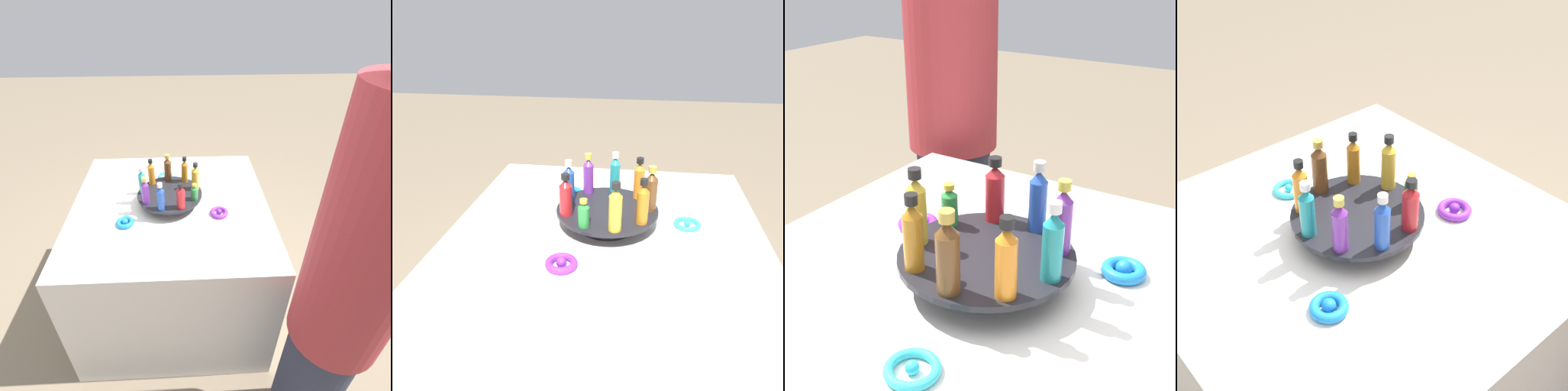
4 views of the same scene
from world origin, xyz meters
The scene contains 15 objects.
ground_plane centered at (0.00, 0.00, 0.00)m, with size 12.00×12.00×0.00m, color #756651.
party_table centered at (0.00, 0.00, 0.40)m, with size 1.02×1.02×0.80m.
display_stand centered at (0.00, 0.00, 0.84)m, with size 0.33×0.33×0.06m.
bottle_red centered at (-0.06, 0.13, 0.92)m, with size 0.04×0.04×0.14m.
bottle_green centered at (-0.12, 0.06, 0.90)m, with size 0.03×0.03×0.09m.
bottle_gold centered at (-0.13, -0.03, 0.93)m, with size 0.04×0.04×0.15m.
bottle_amber centered at (-0.08, -0.11, 0.93)m, with size 0.04×0.04×0.15m.
bottle_brown centered at (0.01, -0.14, 0.93)m, with size 0.04×0.04×0.15m.
bottle_orange centered at (0.10, -0.10, 0.93)m, with size 0.04×0.04×0.15m.
bottle_teal centered at (0.14, -0.01, 0.93)m, with size 0.04×0.04×0.15m.
bottle_purple centered at (0.11, 0.08, 0.93)m, with size 0.04×0.04×0.15m.
bottle_blue centered at (0.04, 0.13, 0.93)m, with size 0.04×0.04×0.15m.
ribbon_bow_purple centered at (-0.25, 0.11, 0.81)m, with size 0.09×0.09×0.03m.
ribbon_bow_teal centered at (0.03, -0.27, 0.80)m, with size 0.09×0.09×0.02m.
ribbon_bow_blue centered at (0.21, 0.16, 0.81)m, with size 0.09×0.09×0.03m.
Camera 2 is at (-1.11, -0.09, 1.44)m, focal length 35.00 mm.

